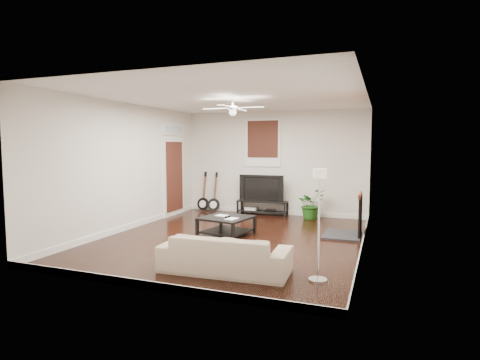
{
  "coord_description": "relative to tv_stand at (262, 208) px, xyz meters",
  "views": [
    {
      "loc": [
        2.81,
        -7.09,
        1.85
      ],
      "look_at": [
        0.0,
        0.4,
        1.15
      ],
      "focal_mm": 28.7,
      "sensor_mm": 36.0,
      "label": 1
    }
  ],
  "objects": [
    {
      "name": "room",
      "position": [
        0.24,
        -2.78,
        1.21
      ],
      "size": [
        5.01,
        6.01,
        2.81
      ],
      "color": "black",
      "rests_on": "ground"
    },
    {
      "name": "brick_accent",
      "position": [
        2.73,
        -1.78,
        1.21
      ],
      "size": [
        0.02,
        2.2,
        2.8
      ],
      "primitive_type": "cube",
      "color": "brown",
      "rests_on": "floor"
    },
    {
      "name": "fireplace",
      "position": [
        2.44,
        -1.78,
        0.27
      ],
      "size": [
        0.8,
        1.1,
        0.92
      ],
      "primitive_type": "cube",
      "color": "black",
      "rests_on": "floor"
    },
    {
      "name": "window_back",
      "position": [
        -0.06,
        0.19,
        1.76
      ],
      "size": [
        1.0,
        0.06,
        1.3
      ],
      "primitive_type": "cube",
      "color": "black",
      "rests_on": "wall_back"
    },
    {
      "name": "door_left",
      "position": [
        -2.22,
        -0.88,
        1.06
      ],
      "size": [
        0.08,
        1.0,
        2.5
      ],
      "primitive_type": "cube",
      "color": "white",
      "rests_on": "wall_left"
    },
    {
      "name": "tv_stand",
      "position": [
        0.0,
        0.0,
        0.0
      ],
      "size": [
        1.37,
        0.36,
        0.38
      ],
      "primitive_type": "cube",
      "color": "black",
      "rests_on": "floor"
    },
    {
      "name": "tv",
      "position": [
        0.0,
        0.02,
        0.55
      ],
      "size": [
        1.23,
        0.16,
        0.71
      ],
      "primitive_type": "imported",
      "color": "black",
      "rests_on": "tv_stand"
    },
    {
      "name": "coffee_table",
      "position": [
        0.02,
        -2.59,
        0.0
      ],
      "size": [
        1.08,
        1.08,
        0.39
      ],
      "primitive_type": "cube",
      "rotation": [
        0.0,
        0.0,
        -0.19
      ],
      "color": "black",
      "rests_on": "floor"
    },
    {
      "name": "sofa",
      "position": [
        0.9,
        -4.76,
        0.09
      ],
      "size": [
        1.95,
        0.85,
        0.56
      ],
      "primitive_type": "imported",
      "rotation": [
        0.0,
        0.0,
        3.2
      ],
      "color": "tan",
      "rests_on": "floor"
    },
    {
      "name": "floor_lamp",
      "position": [
        2.25,
        -4.66,
        0.59
      ],
      "size": [
        0.27,
        0.27,
        1.56
      ],
      "primitive_type": null,
      "rotation": [
        0.0,
        0.0,
        0.05
      ],
      "color": "white",
      "rests_on": "floor"
    },
    {
      "name": "potted_plant",
      "position": [
        1.35,
        -0.16,
        0.2
      ],
      "size": [
        0.91,
        0.93,
        0.78
      ],
      "primitive_type": "imported",
      "rotation": [
        0.0,
        0.0,
        0.88
      ],
      "color": "#1D5317",
      "rests_on": "floor"
    },
    {
      "name": "guitar_left",
      "position": [
        -1.77,
        -0.03,
        0.38
      ],
      "size": [
        0.36,
        0.26,
        1.14
      ],
      "primitive_type": null,
      "rotation": [
        0.0,
        0.0,
        -0.04
      ],
      "color": "black",
      "rests_on": "floor"
    },
    {
      "name": "guitar_right",
      "position": [
        -1.42,
        -0.06,
        0.38
      ],
      "size": [
        0.37,
        0.27,
        1.14
      ],
      "primitive_type": null,
      "rotation": [
        0.0,
        0.0,
        0.07
      ],
      "color": "black",
      "rests_on": "floor"
    },
    {
      "name": "ceiling_fan",
      "position": [
        0.24,
        -2.78,
        2.41
      ],
      "size": [
        1.24,
        1.24,
        0.32
      ],
      "primitive_type": null,
      "color": "white",
      "rests_on": "ceiling"
    }
  ]
}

